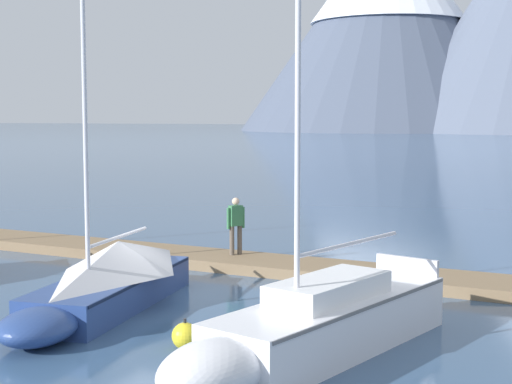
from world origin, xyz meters
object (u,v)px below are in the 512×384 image
sailboat_mid_dock_port (107,279)px  sailboat_mid_dock_starboard (313,326)px  person_on_dock (236,222)px  mooring_buoy_channel_marker (185,336)px

sailboat_mid_dock_port → sailboat_mid_dock_starboard: size_ratio=0.83×
person_on_dock → mooring_buoy_channel_marker: 8.45m
sailboat_mid_dock_starboard → mooring_buoy_channel_marker: (-2.41, -0.43, -0.35)m
sailboat_mid_dock_port → sailboat_mid_dock_starboard: sailboat_mid_dock_starboard is taller
person_on_dock → mooring_buoy_channel_marker: size_ratio=2.87×
mooring_buoy_channel_marker → person_on_dock: bearing=109.5°
sailboat_mid_dock_starboard → person_on_dock: size_ratio=5.01×
mooring_buoy_channel_marker → sailboat_mid_dock_port: bearing=148.4°
person_on_dock → mooring_buoy_channel_marker: person_on_dock is taller
sailboat_mid_dock_port → mooring_buoy_channel_marker: size_ratio=11.91×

